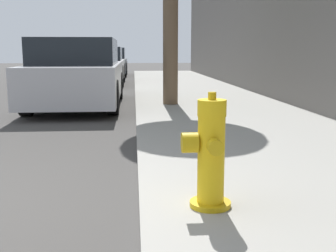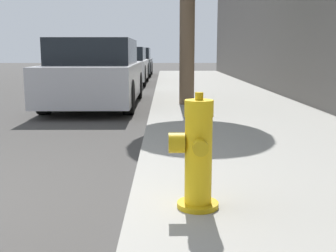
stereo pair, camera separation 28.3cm
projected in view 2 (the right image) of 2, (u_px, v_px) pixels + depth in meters
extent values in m
cylinder|color=#C39C11|center=(198.00, 205.00, 2.85)|extent=(0.28, 0.28, 0.04)
cylinder|color=yellow|center=(198.00, 160.00, 2.80)|extent=(0.18, 0.18, 0.59)
cylinder|color=yellow|center=(199.00, 108.00, 2.74)|extent=(0.19, 0.19, 0.11)
cylinder|color=#C39C11|center=(199.00, 96.00, 2.72)|extent=(0.05, 0.05, 0.05)
cylinder|color=#C39C11|center=(200.00, 148.00, 2.65)|extent=(0.10, 0.09, 0.10)
cylinder|color=#C39C11|center=(197.00, 139.00, 2.91)|extent=(0.10, 0.09, 0.10)
cylinder|color=#C39C11|center=(177.00, 143.00, 2.78)|extent=(0.11, 0.13, 0.13)
cube|color=#B7B7BC|center=(97.00, 80.00, 9.13)|extent=(1.73, 4.38, 0.72)
cube|color=black|center=(95.00, 52.00, 8.85)|extent=(1.60, 2.41, 0.52)
cylinder|color=black|center=(75.00, 85.00, 10.50)|extent=(0.20, 0.65, 0.65)
cylinder|color=black|center=(138.00, 85.00, 10.51)|extent=(0.20, 0.65, 0.65)
cylinder|color=black|center=(44.00, 97.00, 7.82)|extent=(0.20, 0.65, 0.65)
cylinder|color=black|center=(128.00, 97.00, 7.83)|extent=(0.20, 0.65, 0.65)
cube|color=silver|center=(123.00, 69.00, 15.17)|extent=(1.74, 4.00, 0.66)
cube|color=black|center=(122.00, 54.00, 14.91)|extent=(1.60, 2.20, 0.46)
cylinder|color=black|center=(106.00, 72.00, 16.41)|extent=(0.20, 0.71, 0.71)
cylinder|color=black|center=(146.00, 72.00, 16.42)|extent=(0.20, 0.71, 0.71)
cylinder|color=black|center=(95.00, 76.00, 13.97)|extent=(0.20, 0.71, 0.71)
cylinder|color=black|center=(143.00, 76.00, 13.98)|extent=(0.20, 0.71, 0.71)
cube|color=#4C5156|center=(133.00, 65.00, 20.15)|extent=(1.72, 3.81, 0.63)
cube|color=black|center=(133.00, 53.00, 19.90)|extent=(1.58, 2.10, 0.51)
cylinder|color=black|center=(120.00, 68.00, 21.34)|extent=(0.20, 0.68, 0.68)
cylinder|color=black|center=(150.00, 68.00, 21.35)|extent=(0.20, 0.68, 0.68)
cylinder|color=black|center=(114.00, 70.00, 19.01)|extent=(0.20, 0.68, 0.68)
cylinder|color=black|center=(149.00, 70.00, 19.02)|extent=(0.20, 0.68, 0.68)
cylinder|color=brown|center=(187.00, 19.00, 8.16)|extent=(0.30, 0.30, 3.32)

